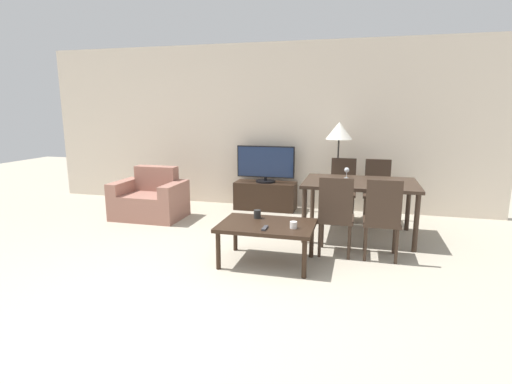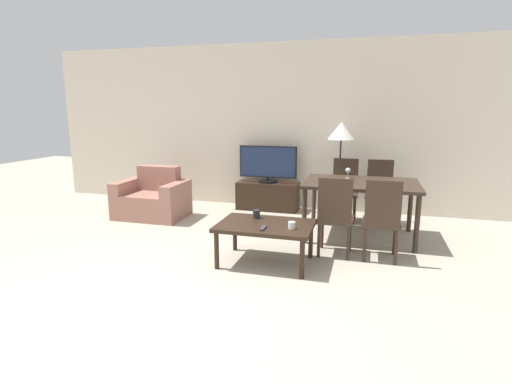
{
  "view_description": "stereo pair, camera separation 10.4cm",
  "coord_description": "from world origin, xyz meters",
  "px_view_note": "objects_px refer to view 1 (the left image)",
  "views": [
    {
      "loc": [
        1.67,
        -2.68,
        1.65
      ],
      "look_at": [
        0.46,
        1.94,
        0.65
      ],
      "focal_mm": 28.0,
      "sensor_mm": 36.0,
      "label": 1
    },
    {
      "loc": [
        1.77,
        -2.65,
        1.65
      ],
      "look_at": [
        0.46,
        1.94,
        0.65
      ],
      "focal_mm": 28.0,
      "sensor_mm": 36.0,
      "label": 2
    }
  ],
  "objects_px": {
    "tv_stand": "(265,196)",
    "floor_lamp": "(339,134)",
    "dining_table": "(360,187)",
    "armchair": "(150,200)",
    "wine_glass_left": "(347,171)",
    "cup_white_near": "(257,214)",
    "remote_primary": "(265,228)",
    "tv": "(266,164)",
    "coffee_table": "(267,228)",
    "cup_colored_far": "(293,225)",
    "dining_chair_far_left": "(343,187)",
    "dining_chair_near": "(336,213)",
    "dining_chair_near_right": "(382,216)",
    "dining_chair_far": "(377,188)"
  },
  "relations": [
    {
      "from": "armchair",
      "to": "wine_glass_left",
      "type": "height_order",
      "value": "wine_glass_left"
    },
    {
      "from": "armchair",
      "to": "dining_chair_far_left",
      "type": "relative_size",
      "value": 1.12
    },
    {
      "from": "tv_stand",
      "to": "dining_chair_far_left",
      "type": "relative_size",
      "value": 1.1
    },
    {
      "from": "dining_chair_near_right",
      "to": "floor_lamp",
      "type": "relative_size",
      "value": 0.63
    },
    {
      "from": "wine_glass_left",
      "to": "dining_chair_far_left",
      "type": "bearing_deg",
      "value": 96.43
    },
    {
      "from": "dining_chair_near_right",
      "to": "wine_glass_left",
      "type": "relative_size",
      "value": 6.28
    },
    {
      "from": "dining_chair_far",
      "to": "cup_colored_far",
      "type": "relative_size",
      "value": 12.5
    },
    {
      "from": "dining_chair_far",
      "to": "dining_chair_far_left",
      "type": "xyz_separation_m",
      "value": [
        -0.5,
        0.0,
        0.0
      ]
    },
    {
      "from": "dining_chair_far_left",
      "to": "cup_colored_far",
      "type": "height_order",
      "value": "dining_chair_far_left"
    },
    {
      "from": "armchair",
      "to": "tv_stand",
      "type": "xyz_separation_m",
      "value": [
        1.6,
        0.94,
        -0.05
      ]
    },
    {
      "from": "floor_lamp",
      "to": "remote_primary",
      "type": "height_order",
      "value": "floor_lamp"
    },
    {
      "from": "armchair",
      "to": "remote_primary",
      "type": "xyz_separation_m",
      "value": [
        2.18,
        -1.56,
        0.18
      ]
    },
    {
      "from": "floor_lamp",
      "to": "tv_stand",
      "type": "bearing_deg",
      "value": 170.87
    },
    {
      "from": "dining_table",
      "to": "dining_chair_far",
      "type": "bearing_deg",
      "value": 72.87
    },
    {
      "from": "dining_chair_far_left",
      "to": "dining_chair_near",
      "type": "bearing_deg",
      "value": -90.0
    },
    {
      "from": "coffee_table",
      "to": "cup_colored_far",
      "type": "distance_m",
      "value": 0.33
    },
    {
      "from": "tv_stand",
      "to": "armchair",
      "type": "bearing_deg",
      "value": -149.37
    },
    {
      "from": "coffee_table",
      "to": "dining_chair_far",
      "type": "relative_size",
      "value": 1.1
    },
    {
      "from": "tv",
      "to": "cup_white_near",
      "type": "relative_size",
      "value": 10.11
    },
    {
      "from": "tv_stand",
      "to": "tv",
      "type": "height_order",
      "value": "tv"
    },
    {
      "from": "armchair",
      "to": "cup_white_near",
      "type": "height_order",
      "value": "armchair"
    },
    {
      "from": "dining_table",
      "to": "cup_white_near",
      "type": "distance_m",
      "value": 1.52
    },
    {
      "from": "dining_chair_far_left",
      "to": "floor_lamp",
      "type": "height_order",
      "value": "floor_lamp"
    },
    {
      "from": "dining_chair_far",
      "to": "dining_chair_far_left",
      "type": "distance_m",
      "value": 0.5
    },
    {
      "from": "dining_chair_far",
      "to": "wine_glass_left",
      "type": "bearing_deg",
      "value": -125.54
    },
    {
      "from": "dining_chair_far",
      "to": "cup_colored_far",
      "type": "distance_m",
      "value": 2.3
    },
    {
      "from": "cup_colored_far",
      "to": "dining_chair_far_left",
      "type": "bearing_deg",
      "value": 79.45
    },
    {
      "from": "dining_chair_far",
      "to": "dining_chair_near_right",
      "type": "distance_m",
      "value": 1.62
    },
    {
      "from": "dining_chair_near",
      "to": "dining_chair_far",
      "type": "xyz_separation_m",
      "value": [
        0.5,
        1.62,
        0.0
      ]
    },
    {
      "from": "wine_glass_left",
      "to": "armchair",
      "type": "bearing_deg",
      "value": -178.95
    },
    {
      "from": "floor_lamp",
      "to": "cup_white_near",
      "type": "height_order",
      "value": "floor_lamp"
    },
    {
      "from": "armchair",
      "to": "floor_lamp",
      "type": "bearing_deg",
      "value": 15.3
    },
    {
      "from": "coffee_table",
      "to": "cup_colored_far",
      "type": "bearing_deg",
      "value": -17.1
    },
    {
      "from": "dining_chair_near",
      "to": "cup_white_near",
      "type": "bearing_deg",
      "value": -165.42
    },
    {
      "from": "floor_lamp",
      "to": "cup_colored_far",
      "type": "xyz_separation_m",
      "value": [
        -0.3,
        -2.22,
        -0.79
      ]
    },
    {
      "from": "dining_chair_far",
      "to": "tv_stand",
      "type": "bearing_deg",
      "value": 170.71
    },
    {
      "from": "remote_primary",
      "to": "tv_stand",
      "type": "bearing_deg",
      "value": 103.19
    },
    {
      "from": "tv_stand",
      "to": "dining_table",
      "type": "distance_m",
      "value": 1.91
    },
    {
      "from": "coffee_table",
      "to": "dining_chair_near_right",
      "type": "height_order",
      "value": "dining_chair_near_right"
    },
    {
      "from": "remote_primary",
      "to": "wine_glass_left",
      "type": "bearing_deg",
      "value": 65.37
    },
    {
      "from": "remote_primary",
      "to": "cup_colored_far",
      "type": "xyz_separation_m",
      "value": [
        0.28,
        0.1,
        0.03
      ]
    },
    {
      "from": "dining_chair_near",
      "to": "floor_lamp",
      "type": "relative_size",
      "value": 0.63
    },
    {
      "from": "cup_colored_far",
      "to": "coffee_table",
      "type": "bearing_deg",
      "value": 162.9
    },
    {
      "from": "tv",
      "to": "wine_glass_left",
      "type": "distance_m",
      "value": 1.6
    },
    {
      "from": "coffee_table",
      "to": "remote_primary",
      "type": "xyz_separation_m",
      "value": [
        0.02,
        -0.19,
        0.06
      ]
    },
    {
      "from": "tv_stand",
      "to": "floor_lamp",
      "type": "bearing_deg",
      "value": -9.13
    },
    {
      "from": "coffee_table",
      "to": "wine_glass_left",
      "type": "bearing_deg",
      "value": 61.75
    },
    {
      "from": "cup_white_near",
      "to": "wine_glass_left",
      "type": "relative_size",
      "value": 0.65
    },
    {
      "from": "cup_white_near",
      "to": "dining_table",
      "type": "bearing_deg",
      "value": 43.13
    },
    {
      "from": "tv_stand",
      "to": "tv",
      "type": "distance_m",
      "value": 0.53
    }
  ]
}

